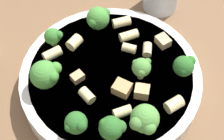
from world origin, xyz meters
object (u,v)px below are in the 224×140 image
broccoli_floret_1 (55,36)px  chicken_chunk_1 (164,41)px  broccoli_floret_4 (185,65)px  broccoli_floret_6 (115,128)px  rigatoni_7 (130,48)px  rigatoni_0 (54,54)px  rigatoni_2 (123,22)px  broccoli_floret_2 (143,68)px  chicken_chunk_3 (143,92)px  broccoli_floret_3 (78,123)px  pasta_bowl (112,80)px  broccoli_floret_5 (47,74)px  rigatoni_8 (176,104)px  rigatoni_3 (76,42)px  broccoli_floret_7 (146,120)px  rigatoni_1 (88,96)px  chicken_chunk_0 (79,77)px  rigatoni_5 (149,50)px  chicken_chunk_2 (123,88)px  broccoli_floret_0 (99,19)px  rigatoni_6 (124,112)px  rigatoni_4 (130,36)px

broccoli_floret_1 → chicken_chunk_1: bearing=89.5°
broccoli_floret_4 → broccoli_floret_6: broccoli_floret_6 is taller
rigatoni_7 → rigatoni_0: bearing=-84.7°
rigatoni_2 → chicken_chunk_1: 0.07m
broccoli_floret_2 → broccoli_floret_4: broccoli_floret_2 is taller
chicken_chunk_3 → broccoli_floret_3: bearing=-58.2°
pasta_bowl → broccoli_floret_2: 0.06m
broccoli_floret_5 → chicken_chunk_3: broccoli_floret_5 is taller
broccoli_floret_1 → rigatoni_8: broccoli_floret_1 is taller
chicken_chunk_3 → rigatoni_0: bearing=-117.5°
rigatoni_2 → rigatoni_3: (0.04, -0.07, 0.00)m
broccoli_floret_7 → rigatoni_1: size_ratio=1.89×
broccoli_floret_2 → broccoli_floret_5: size_ratio=0.82×
broccoli_floret_1 → rigatoni_0: bearing=-1.8°
broccoli_floret_7 → rigatoni_7: size_ratio=2.04×
chicken_chunk_1 → rigatoni_2: bearing=-121.4°
broccoli_floret_3 → chicken_chunk_0: size_ratio=1.97×
broccoli_floret_2 → rigatoni_2: size_ratio=1.34×
rigatoni_3 → rigatoni_8: 0.17m
rigatoni_5 → chicken_chunk_2: size_ratio=0.88×
broccoli_floret_0 → rigatoni_0: size_ratio=1.46×
broccoli_floret_2 → rigatoni_5: size_ratio=1.82×
rigatoni_6 → rigatoni_8: size_ratio=1.02×
broccoli_floret_5 → rigatoni_3: size_ratio=2.16×
broccoli_floret_3 → rigatoni_1: 0.05m
rigatoni_4 → chicken_chunk_2: (0.10, -0.01, 0.00)m
rigatoni_0 → chicken_chunk_2: (0.06, 0.10, 0.00)m
broccoli_floret_4 → rigatoni_1: (0.04, -0.13, -0.01)m
broccoli_floret_0 → broccoli_floret_1: broccoli_floret_0 is taller
broccoli_floret_3 → rigatoni_8: broccoli_floret_3 is taller
broccoli_floret_3 → rigatoni_6: 0.06m
pasta_bowl → chicken_chunk_3: 0.06m
broccoli_floret_5 → rigatoni_5: broccoli_floret_5 is taller
broccoli_floret_3 → broccoli_floret_6: size_ratio=0.94×
broccoli_floret_1 → broccoli_floret_7: broccoli_floret_7 is taller
chicken_chunk_2 → broccoli_floret_5: bearing=-96.2°
broccoli_floret_5 → rigatoni_2: broccoli_floret_5 is taller
rigatoni_3 → rigatoni_6: bearing=30.5°
broccoli_floret_6 → rigatoni_0: size_ratio=1.31×
rigatoni_8 → chicken_chunk_3: (-0.02, -0.04, -0.00)m
broccoli_floret_1 → broccoli_floret_4: 0.19m
broccoli_floret_6 → rigatoni_7: 0.14m
rigatoni_2 → rigatoni_7: 0.05m
rigatoni_3 → chicken_chunk_2: bearing=40.7°
broccoli_floret_1 → broccoli_floret_6: (0.15, 0.09, 0.00)m
chicken_chunk_0 → rigatoni_3: bearing=-173.2°
rigatoni_1 → rigatoni_5: size_ratio=1.06×
broccoli_floret_2 → rigatoni_5: (-0.05, 0.01, -0.02)m
pasta_bowl → rigatoni_3: 0.08m
rigatoni_1 → rigatoni_3: size_ratio=1.04×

